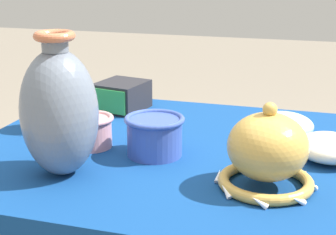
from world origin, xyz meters
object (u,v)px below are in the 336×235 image
mosaic_tile_box (122,96)px  vase_dome_bell (267,154)px  bowl_shallow_celadon (283,125)px  cup_wide_cobalt (155,135)px  cup_wide_rose (91,130)px  jar_round_teal (48,103)px  vase_tall_bulbous (59,111)px  bowl_shallow_ivory (329,147)px

mosaic_tile_box → vase_dome_bell: bearing=-31.0°
bowl_shallow_celadon → cup_wide_cobalt: cup_wide_cobalt is taller
vase_dome_bell → cup_wide_cobalt: bearing=159.0°
cup_wide_rose → jar_round_teal: bearing=150.9°
vase_tall_bulbous → cup_wide_cobalt: 0.23m
bowl_shallow_ivory → jar_round_teal: 0.70m
mosaic_tile_box → cup_wide_cobalt: (0.21, -0.32, 0.01)m
mosaic_tile_box → jar_round_teal: bearing=-105.6°
bowl_shallow_ivory → bowl_shallow_celadon: bearing=130.5°
cup_wide_rose → bowl_shallow_ivory: cup_wide_rose is taller
vase_tall_bulbous → bowl_shallow_ivory: (0.53, 0.23, -0.11)m
vase_tall_bulbous → cup_wide_rose: bearing=93.7°
bowl_shallow_ivory → jar_round_teal: bearing=178.7°
cup_wide_cobalt → mosaic_tile_box: bearing=122.8°
mosaic_tile_box → cup_wide_rose: (0.05, -0.31, 0.00)m
vase_dome_bell → cup_wide_cobalt: vase_dome_bell is taller
vase_dome_bell → cup_wide_cobalt: (-0.26, 0.10, -0.02)m
vase_tall_bulbous → bowl_shallow_ivory: vase_tall_bulbous is taller
mosaic_tile_box → cup_wide_cobalt: cup_wide_cobalt is taller
cup_wide_rose → jar_round_teal: size_ratio=0.70×
cup_wide_rose → bowl_shallow_ivory: size_ratio=0.75×
bowl_shallow_celadon → jar_round_teal: bearing=-169.2°
mosaic_tile_box → vase_tall_bulbous: bearing=-72.1°
vase_dome_bell → bowl_shallow_celadon: bearing=88.6°
vase_dome_bell → jar_round_teal: bearing=161.3°
mosaic_tile_box → cup_wide_cobalt: bearing=-46.2°
vase_tall_bulbous → cup_wide_cobalt: vase_tall_bulbous is taller
vase_tall_bulbous → mosaic_tile_box: (-0.06, 0.47, -0.09)m
vase_tall_bulbous → cup_wide_rose: vase_tall_bulbous is taller
bowl_shallow_celadon → vase_dome_bell: bearing=-91.4°
bowl_shallow_ivory → vase_tall_bulbous: bearing=-156.1°
bowl_shallow_celadon → bowl_shallow_ivory: (0.11, -0.13, -0.00)m
vase_tall_bulbous → cup_wide_cobalt: (0.15, 0.15, -0.09)m
mosaic_tile_box → cup_wide_cobalt: size_ratio=1.21×
vase_dome_bell → bowl_shallow_ivory: bearing=57.0°
cup_wide_cobalt → jar_round_teal: 0.33m
jar_round_teal → bowl_shallow_ivory: bearing=-1.3°
cup_wide_rose → cup_wide_cobalt: (0.16, -0.01, 0.01)m
vase_tall_bulbous → bowl_shallow_ivory: 0.58m
vase_dome_bell → cup_wide_cobalt: size_ratio=1.46×
cup_wide_rose → bowl_shallow_ivory: (0.54, 0.07, -0.01)m
vase_dome_bell → bowl_shallow_celadon: size_ratio=1.33×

